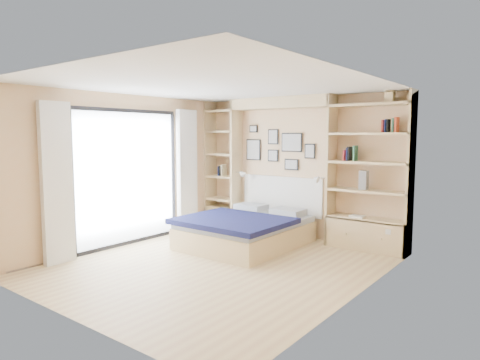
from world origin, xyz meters
The scene contains 8 objects.
ground centered at (0.00, 0.00, 0.00)m, with size 4.50×4.50×0.00m, color #CEB57E.
room_shell centered at (-0.39, 1.52, 1.08)m, with size 4.50×4.50×4.50m.
bed centered at (-0.36, 1.14, 0.27)m, with size 1.68×2.14×1.07m.
photo_gallery centered at (-0.45, 2.22, 1.60)m, with size 1.48×0.02×0.82m.
reading_lamps centered at (-0.30, 2.00, 1.10)m, with size 1.92×0.12×0.15m.
shelf_decor centered at (1.04, 2.07, 1.69)m, with size 3.49×0.23×2.03m.
deck centered at (-3.60, 0.00, 0.00)m, with size 3.20×4.00×0.05m, color #706053.
deck_chair centered at (-3.12, 0.11, 0.41)m, with size 0.71×0.95×0.85m.
Camera 1 is at (3.82, -4.47, 1.83)m, focal length 32.00 mm.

